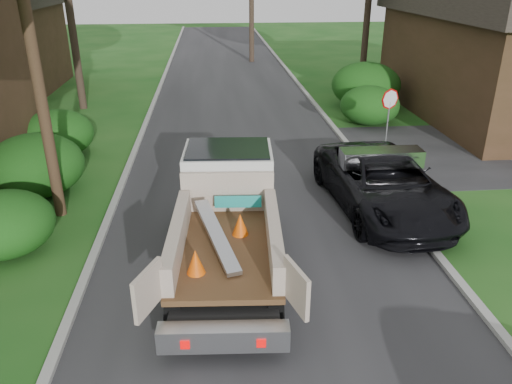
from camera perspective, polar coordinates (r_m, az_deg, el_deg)
The scene contains 13 objects.
ground at distance 10.30m, azimuth 2.45°, elevation -13.74°, with size 120.00×120.00×0.00m, color #184E16.
road at distance 19.16m, azimuth -1.46°, elevation 4.84°, with size 8.00×90.00×0.02m, color #28282B.
curb_left at distance 19.33m, azimuth -13.71°, elevation 4.49°, with size 0.20×90.00×0.12m, color #9E9E99.
curb_right at distance 19.82m, azimuth 10.50°, elevation 5.27°, with size 0.20×90.00×0.12m, color #9E9E99.
stop_sign at distance 18.77m, azimuth 14.97°, elevation 9.27°, with size 0.71×0.32×2.48m.
utility_pole at distance 13.78m, azimuth -24.63°, elevation 17.28°, with size 2.42×1.25×10.00m.
hedge_left_a at distance 13.36m, azimuth -26.84°, elevation -3.27°, with size 2.34×2.34×1.53m, color #11400E.
hedge_left_b at distance 16.41m, azimuth -23.89°, elevation 2.80°, with size 2.86×2.86×1.87m, color #11400E.
hedge_left_c at distance 19.69m, azimuth -21.76°, elevation 6.22°, with size 2.60×2.60×1.70m, color #11400E.
hedge_right_a at distance 22.85m, azimuth 12.87°, elevation 9.63°, with size 2.60×2.60×1.70m, color #11400E.
hedge_right_b at distance 25.78m, azimuth 12.45°, elevation 11.86°, with size 3.38×3.38×2.21m, color #11400E.
flatbed_truck at distance 11.74m, azimuth -3.27°, elevation -1.53°, with size 2.89×6.21×2.30m.
black_pickup at distance 14.52m, azimuth 14.37°, elevation 1.02°, with size 2.71×5.87×1.63m, color black.
Camera 1 is at (-1.17, -8.06, 6.31)m, focal length 35.00 mm.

